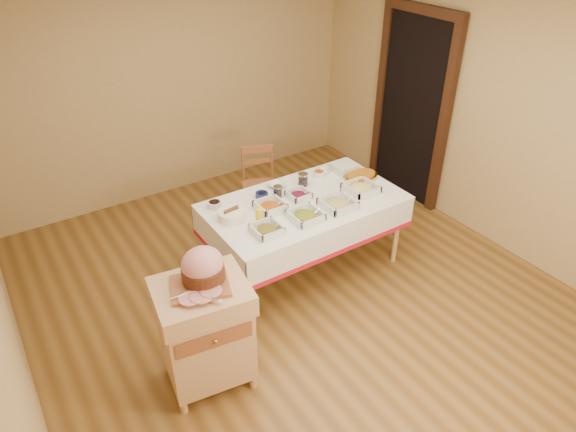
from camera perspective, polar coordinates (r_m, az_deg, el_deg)
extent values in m
plane|color=brown|center=(4.85, 0.79, -8.60)|extent=(5.00, 5.00, 0.00)
plane|color=tan|center=(6.19, -12.52, 13.98)|extent=(4.50, 0.00, 4.50)
plane|color=tan|center=(5.59, 20.79, 10.64)|extent=(0.00, 5.00, 5.00)
cube|color=black|center=(6.18, 13.60, 11.33)|extent=(0.06, 0.90, 2.10)
cube|color=#381E12|center=(5.86, 16.92, 9.66)|extent=(0.08, 0.10, 2.10)
cube|color=#381E12|center=(6.49, 10.31, 12.75)|extent=(0.08, 0.10, 2.10)
cube|color=#381E12|center=(5.87, 14.90, 21.33)|extent=(0.08, 1.10, 0.10)
cube|color=tan|center=(4.76, 1.85, 1.37)|extent=(1.80, 1.00, 0.04)
cylinder|color=tan|center=(4.34, -4.05, -8.39)|extent=(0.05, 0.05, 0.71)
cylinder|color=tan|center=(4.94, -8.90, -2.96)|extent=(0.05, 0.05, 0.71)
cylinder|color=tan|center=(5.15, 11.99, -1.68)|extent=(0.05, 0.05, 0.71)
cylinder|color=tan|center=(5.67, 6.18, 2.29)|extent=(0.05, 0.05, 0.71)
cube|color=white|center=(4.74, 1.85, 1.63)|extent=(1.82, 1.02, 0.01)
cube|color=tan|center=(3.89, -9.07, -13.25)|extent=(0.66, 0.57, 0.64)
cube|color=tan|center=(3.61, -9.62, -8.79)|extent=(0.71, 0.62, 0.16)
cube|color=#9B5732|center=(3.57, -7.59, -13.33)|extent=(0.53, 0.09, 0.13)
sphere|color=gold|center=(3.56, -7.52, -13.43)|extent=(0.03, 0.03, 0.03)
cylinder|color=tan|center=(3.98, -10.87, -20.33)|extent=(0.05, 0.05, 0.11)
cylinder|color=tan|center=(4.24, -13.31, -16.27)|extent=(0.05, 0.05, 0.11)
cylinder|color=tan|center=(4.10, -3.74, -17.36)|extent=(0.05, 0.05, 0.11)
cylinder|color=tan|center=(4.36, -6.63, -13.68)|extent=(0.05, 0.05, 0.11)
cube|color=#9B5732|center=(5.67, -3.09, 3.24)|extent=(0.49, 0.48, 0.03)
cylinder|color=#9B5732|center=(5.63, -4.41, 0.36)|extent=(0.03, 0.03, 0.41)
cylinder|color=#9B5732|center=(5.91, -4.82, 2.00)|extent=(0.03, 0.03, 0.41)
cylinder|color=#9B5732|center=(5.67, -1.15, 0.70)|extent=(0.03, 0.03, 0.41)
cylinder|color=#9B5732|center=(5.94, -1.71, 2.32)|extent=(0.03, 0.03, 0.41)
cylinder|color=#9B5732|center=(5.70, -5.01, 5.64)|extent=(0.03, 0.03, 0.43)
cylinder|color=#9B5732|center=(5.74, -1.78, 5.94)|extent=(0.03, 0.03, 0.43)
cube|color=#9B5732|center=(5.64, -3.45, 7.43)|extent=(0.33, 0.15, 0.08)
cube|color=#9B5732|center=(3.55, -9.75, -7.67)|extent=(0.39, 0.31, 0.02)
ellipsoid|color=pink|center=(3.51, -9.50, -5.31)|extent=(0.29, 0.26, 0.25)
cylinder|color=#4E2512|center=(3.55, -9.41, -6.18)|extent=(0.30, 0.30, 0.10)
cube|color=silver|center=(3.42, -9.41, -9.15)|extent=(0.25, 0.11, 0.00)
cylinder|color=silver|center=(3.48, -10.62, -8.26)|extent=(0.28, 0.08, 0.01)
cube|color=silver|center=(4.30, -2.35, -1.81)|extent=(0.23, 0.23, 0.01)
ellipsoid|color=#A93A13|center=(4.28, -2.36, -1.55)|extent=(0.18, 0.18, 0.06)
cylinder|color=silver|center=(4.29, -1.61, -1.45)|extent=(0.14, 0.01, 0.10)
cube|color=silver|center=(4.47, 1.96, -0.28)|extent=(0.27, 0.27, 0.02)
ellipsoid|color=#AF8816|center=(4.46, 1.97, 0.00)|extent=(0.20, 0.20, 0.07)
cylinder|color=silver|center=(4.47, 2.77, 0.09)|extent=(0.15, 0.01, 0.11)
cube|color=silver|center=(4.66, 5.55, 1.03)|extent=(0.28, 0.28, 0.02)
ellipsoid|color=tan|center=(4.64, 5.57, 1.31)|extent=(0.21, 0.21, 0.07)
cylinder|color=silver|center=(4.66, 6.38, 1.40)|extent=(0.16, 0.01, 0.11)
cube|color=silver|center=(4.94, 8.09, 2.81)|extent=(0.28, 0.28, 0.02)
ellipsoid|color=#E4D46C|center=(4.93, 8.11, 3.07)|extent=(0.21, 0.21, 0.07)
cylinder|color=silver|center=(4.94, 8.87, 3.14)|extent=(0.15, 0.01, 0.11)
cube|color=silver|center=(4.60, -1.95, 0.76)|extent=(0.24, 0.24, 0.02)
ellipsoid|color=#B3500D|center=(4.59, -1.96, 1.02)|extent=(0.18, 0.18, 0.06)
cylinder|color=silver|center=(4.59, -1.24, 1.14)|extent=(0.16, 0.01, 0.12)
cube|color=silver|center=(4.79, 1.19, 2.12)|extent=(0.20, 0.20, 0.01)
ellipsoid|color=maroon|center=(4.78, 1.19, 2.33)|extent=(0.15, 0.15, 0.05)
cylinder|color=silver|center=(4.78, 1.76, 2.42)|extent=(0.13, 0.01, 0.09)
cylinder|color=silver|center=(4.68, -8.16, 1.28)|extent=(0.13, 0.13, 0.06)
cylinder|color=black|center=(4.67, -8.18, 1.47)|extent=(0.10, 0.10, 0.02)
cylinder|color=navy|center=(4.79, -2.93, 2.34)|extent=(0.12, 0.12, 0.05)
cylinder|color=maroon|center=(4.78, -2.94, 2.50)|extent=(0.10, 0.10, 0.02)
cylinder|color=silver|center=(5.16, 3.44, 4.72)|extent=(0.11, 0.11, 0.06)
cylinder|color=#B3500D|center=(5.15, 3.45, 4.90)|extent=(0.09, 0.09, 0.02)
imported|color=silver|center=(4.96, -1.23, 3.44)|extent=(0.18, 0.18, 0.04)
imported|color=silver|center=(5.23, 3.82, 5.01)|extent=(0.18, 0.18, 0.04)
cylinder|color=silver|center=(4.79, -1.16, 2.69)|extent=(0.08, 0.08, 0.10)
cylinder|color=silver|center=(4.76, -1.16, 3.26)|extent=(0.09, 0.09, 0.01)
cylinder|color=black|center=(4.79, -1.15, 2.56)|extent=(0.07, 0.07, 0.07)
cylinder|color=silver|center=(4.97, 1.68, 4.01)|extent=(0.09, 0.09, 0.11)
cylinder|color=silver|center=(4.94, 1.69, 4.65)|extent=(0.10, 0.10, 0.01)
cylinder|color=black|center=(4.98, 1.68, 3.86)|extent=(0.08, 0.08, 0.08)
cylinder|color=yellow|center=(4.38, -3.25, 0.00)|extent=(0.06, 0.06, 0.15)
cone|color=yellow|center=(4.33, -3.29, 1.06)|extent=(0.04, 0.04, 0.04)
cylinder|color=white|center=(4.47, -6.29, 0.07)|extent=(0.24, 0.24, 0.09)
cube|color=silver|center=(5.29, 6.20, 5.04)|extent=(0.23, 0.23, 0.01)
cube|color=silver|center=(5.28, 6.21, 5.17)|extent=(0.23, 0.23, 0.01)
cube|color=silver|center=(5.28, 6.22, 5.31)|extent=(0.23, 0.23, 0.01)
cube|color=silver|center=(5.27, 6.23, 5.45)|extent=(0.23, 0.23, 0.01)
cube|color=silver|center=(5.26, 6.24, 5.58)|extent=(0.23, 0.23, 0.01)
cube|color=silver|center=(5.26, 6.25, 5.72)|extent=(0.23, 0.23, 0.01)
ellipsoid|color=gold|center=(5.17, 8.08, 4.37)|extent=(0.37, 0.27, 0.03)
ellipsoid|color=#AE6A12|center=(5.17, 8.09, 4.49)|extent=(0.32, 0.22, 0.04)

